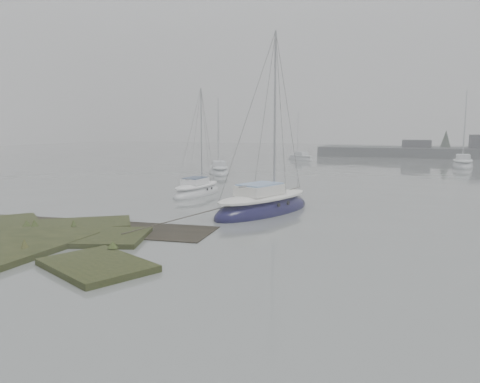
% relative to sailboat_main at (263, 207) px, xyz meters
% --- Properties ---
extents(ground, '(160.00, 160.00, 0.00)m').
position_rel_sailboat_main_xyz_m(ground, '(-2.51, 19.49, -0.31)').
color(ground, slate).
rests_on(ground, ground).
extents(sailboat_main, '(4.66, 7.46, 10.01)m').
position_rel_sailboat_main_xyz_m(sailboat_main, '(0.00, 0.00, 0.00)').
color(sailboat_main, '#0F0E33').
rests_on(sailboat_main, ground).
extents(sailboat_white, '(2.03, 5.39, 7.48)m').
position_rel_sailboat_main_xyz_m(sailboat_white, '(-6.03, 4.66, -0.08)').
color(sailboat_white, silver).
rests_on(sailboat_white, ground).
extents(sailboat_far_a, '(4.04, 5.67, 7.68)m').
position_rel_sailboat_main_xyz_m(sailboat_far_a, '(-10.16, 18.06, -0.07)').
color(sailboat_far_a, '#B1B6BA').
rests_on(sailboat_far_a, ground).
extents(sailboat_far_b, '(2.43, 6.54, 9.09)m').
position_rel_sailboat_main_xyz_m(sailboat_far_b, '(12.29, 34.04, -0.03)').
color(sailboat_far_b, '#ABB1B5').
rests_on(sailboat_far_b, ground).
extents(sailboat_far_c, '(4.86, 4.48, 7.04)m').
position_rel_sailboat_main_xyz_m(sailboat_far_c, '(-7.00, 38.46, -0.09)').
color(sailboat_far_c, '#9EA3A7').
rests_on(sailboat_far_c, ground).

